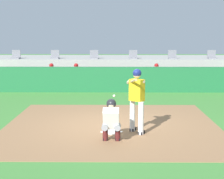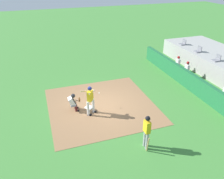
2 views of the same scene
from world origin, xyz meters
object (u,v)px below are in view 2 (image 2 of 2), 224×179
batter_at_plate (90,99)px  catcher_crouched (74,101)px  on_deck_batter (147,130)px  dugout_player_2 (224,93)px  stadium_seat_0 (183,43)px  dugout_player_0 (177,64)px  dugout_player_1 (186,69)px  stadium_seat_2 (217,59)px  home_plate (89,107)px  stadium_seat_1 (198,50)px

batter_at_plate → catcher_crouched: batter_at_plate is taller
batter_at_plate → catcher_crouched: bearing=-129.1°
catcher_crouched → on_deck_batter: 5.03m
dugout_player_2 → stadium_seat_0: size_ratio=2.71×
dugout_player_0 → dugout_player_1: size_ratio=1.00×
dugout_player_2 → stadium_seat_2: stadium_seat_2 is taller
home_plate → dugout_player_1: size_ratio=0.34×
catcher_crouched → dugout_player_1: (-1.87, 9.03, 0.06)m
on_deck_batter → stadium_seat_0: (-9.69, 8.45, 0.51)m
catcher_crouched → dugout_player_1: bearing=101.7°
on_deck_batter → dugout_player_0: bearing=139.0°
home_plate → on_deck_batter: bearing=22.0°
catcher_crouched → stadium_seat_1: bearing=106.4°
batter_at_plate → dugout_player_2: (1.47, 8.18, -0.36)m
stadium_seat_2 → batter_at_plate: bearing=-80.1°
home_plate → batter_at_plate: (0.69, -0.03, 1.01)m
home_plate → stadium_seat_1: bearing=107.7°
dugout_player_1 → stadium_seat_2: stadium_seat_2 is taller
dugout_player_2 → stadium_seat_0: bearing=165.0°
home_plate → dugout_player_0: size_ratio=0.34×
batter_at_plate → dugout_player_2: batter_at_plate is taller
home_plate → stadium_seat_0: 11.63m
dugout_player_1 → stadium_seat_0: (-3.54, 2.03, 0.86)m
batter_at_plate → dugout_player_1: 8.58m
batter_at_plate → on_deck_batter: bearing=26.2°
batter_at_plate → stadium_seat_0: stadium_seat_0 is taller
batter_at_plate → dugout_player_1: bearing=107.4°
catcher_crouched → dugout_player_0: dugout_player_0 is taller
dugout_player_1 → stadium_seat_1: 2.60m
batter_at_plate → dugout_player_2: size_ratio=1.39×
home_plate → stadium_seat_2: size_ratio=0.92×
batter_at_plate → stadium_seat_1: (-3.94, 10.21, 0.50)m
on_deck_batter → catcher_crouched: bearing=-148.6°
home_plate → dugout_player_2: (2.16, 8.14, 0.65)m
dugout_player_2 → stadium_seat_0: stadium_seat_0 is taller
stadium_seat_0 → stadium_seat_1: 2.17m
dugout_player_1 → catcher_crouched: bearing=-78.3°
home_plate → stadium_seat_2: stadium_seat_2 is taller
home_plate → stadium_seat_0: size_ratio=0.92×
dugout_player_0 → stadium_seat_0: bearing=138.5°
catcher_crouched → stadium_seat_1: 11.57m
batter_at_plate → dugout_player_1: size_ratio=1.39×
stadium_seat_0 → stadium_seat_2: (4.33, 0.00, 0.00)m
dugout_player_2 → stadium_seat_2: 3.93m
dugout_player_0 → dugout_player_1: same height
stadium_seat_1 → stadium_seat_2: 2.17m
stadium_seat_0 → catcher_crouched: bearing=-63.9°
batter_at_plate → dugout_player_0: (-3.81, 8.18, -0.36)m
home_plate → catcher_crouched: (-0.00, -0.89, 0.59)m
catcher_crouched → stadium_seat_0: bearing=116.1°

